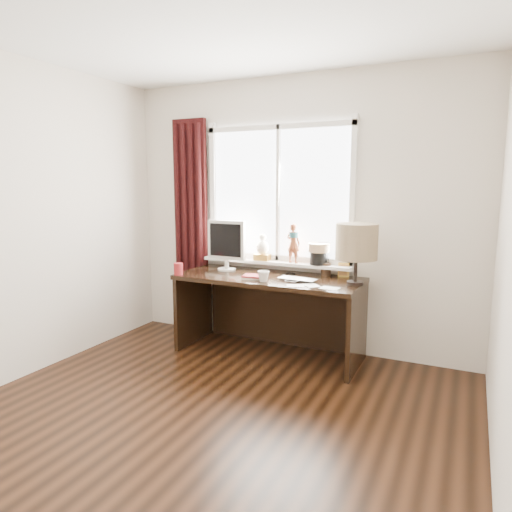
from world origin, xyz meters
The scene contains 15 objects.
floor centered at (0.00, 0.00, 0.00)m, with size 3.50×4.00×0.00m, color #321A0D.
wall_back centered at (0.00, 2.00, 1.30)m, with size 3.50×2.60×0.00m, color beige.
laptop centered at (0.21, 1.56, 0.76)m, with size 0.34×0.22×0.03m, color silver.
mug centered at (-0.05, 1.40, 0.80)m, with size 0.10×0.10×0.10m, color white.
red_cup centered at (-0.90, 1.34, 0.81)m, with size 0.08×0.08×0.11m, color maroon.
window centered at (-0.14, 1.95, 1.31)m, with size 1.52×0.21×1.40m.
curtain centered at (-1.13, 1.91, 1.12)m, with size 0.38×0.09×2.25m.
desk centered at (-0.10, 1.73, 0.51)m, with size 1.70×0.70×0.75m.
monitor centered at (-0.61, 1.74, 1.03)m, with size 0.40×0.18×0.49m.
notebook_stack centered at (-0.18, 1.49, 0.77)m, with size 0.26×0.22×0.03m.
brush_holder centered at (0.37, 1.89, 0.81)m, with size 0.09×0.09×0.25m.
icon_frame centered at (0.52, 1.92, 0.81)m, with size 0.10×0.03×0.13m.
table_lamp centered at (0.70, 1.62, 1.11)m, with size 0.35×0.35×0.52m.
loose_papers centered at (0.39, 1.41, 0.75)m, with size 0.46×0.24×0.00m.
desk_cables centered at (0.15, 1.63, 0.75)m, with size 0.31×0.43×0.01m.
Camera 1 is at (1.56, -2.14, 1.60)m, focal length 32.00 mm.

